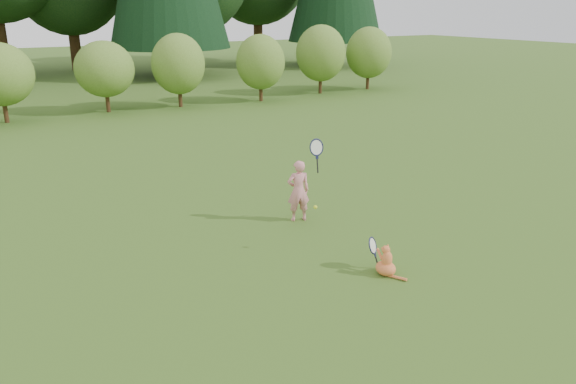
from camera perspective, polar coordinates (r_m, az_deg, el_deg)
ground at (r=8.48m, az=1.52°, el=-6.19°), size 100.00×100.00×0.00m
shrub_row at (r=20.11m, az=-18.45°, el=11.37°), size 28.00×3.00×2.80m
child at (r=9.55m, az=1.12°, el=0.28°), size 0.62×0.39×1.60m
cat at (r=7.86m, az=9.88°, el=-6.72°), size 0.31×0.62×0.59m
tennis_ball at (r=8.31m, az=2.80°, el=-1.54°), size 0.06×0.06×0.06m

